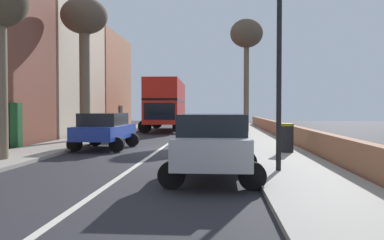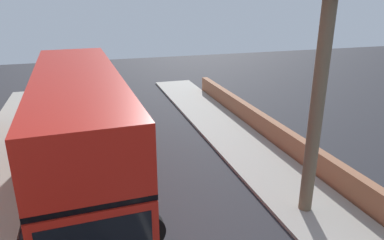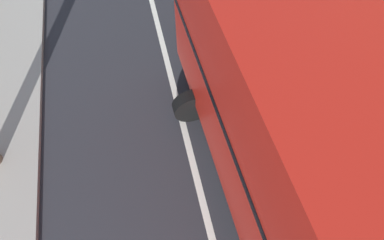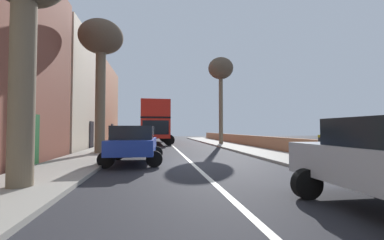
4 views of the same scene
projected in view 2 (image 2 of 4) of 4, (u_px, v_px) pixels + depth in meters
The scene contains 1 object.
double_decker_bus at pixel (81, 125), 11.35m from camera, with size 3.81×10.62×4.06m.
Camera 2 is at (-1.42, 4.35, 6.27)m, focal length 33.07 mm.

